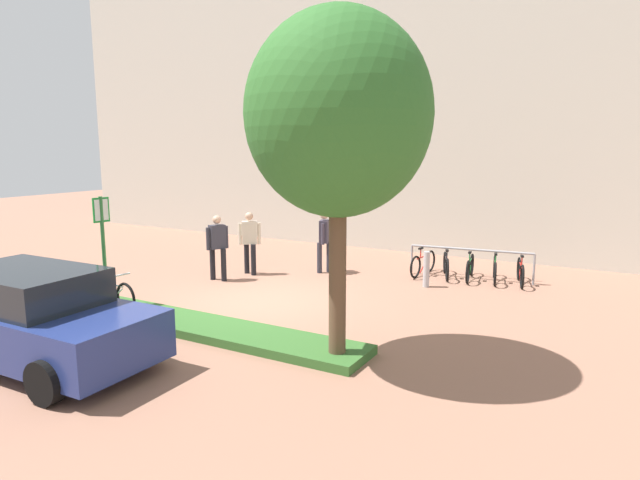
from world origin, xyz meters
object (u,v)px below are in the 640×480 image
at_px(person_casual_tan, 250,239).
at_px(person_suited_dark, 217,243).
at_px(bike_rack_cluster, 470,267).
at_px(person_suited_navy, 324,238).
at_px(tree_sidewalk, 338,115).
at_px(bollard_steel, 426,269).
at_px(bike_at_sign, 112,293).
at_px(parking_sign_post, 103,237).
at_px(car_navy_sedan, 33,317).

bearing_deg(person_casual_tan, person_suited_dark, -107.48).
distance_m(bike_rack_cluster, person_suited_navy, 3.99).
relative_size(tree_sidewalk, bollard_steel, 6.17).
distance_m(tree_sidewalk, bollard_steel, 6.42).
height_order(bike_rack_cluster, bollard_steel, bollard_steel).
height_order(bollard_steel, person_suited_navy, person_suited_navy).
distance_m(bike_at_sign, person_suited_navy, 5.83).
height_order(bike_at_sign, person_suited_dark, person_suited_dark).
bearing_deg(person_suited_dark, bike_rack_cluster, 30.21).
distance_m(parking_sign_post, car_navy_sedan, 2.95).
height_order(bike_rack_cluster, car_navy_sedan, car_navy_sedan).
bearing_deg(bollard_steel, person_suited_dark, -158.13).
distance_m(bike_rack_cluster, person_suited_dark, 6.67).
xyz_separation_m(parking_sign_post, bollard_steel, (5.29, 5.31, -1.16)).
distance_m(bike_rack_cluster, car_navy_sedan, 10.31).
bearing_deg(person_suited_navy, parking_sign_post, -112.64).
xyz_separation_m(bike_at_sign, person_suited_navy, (2.31, 5.31, 0.63)).
bearing_deg(parking_sign_post, person_suited_dark, 84.77).
bearing_deg(tree_sidewalk, bollard_steel, 93.16).
bearing_deg(person_suited_dark, person_suited_navy, 47.64).
distance_m(parking_sign_post, bollard_steel, 7.58).
bearing_deg(bollard_steel, person_casual_tan, -167.69).
distance_m(tree_sidewalk, bike_at_sign, 6.67).
xyz_separation_m(person_suited_dark, person_suited_navy, (1.98, 2.17, 0.00)).
distance_m(parking_sign_post, person_suited_dark, 3.37).
xyz_separation_m(bike_rack_cluster, person_suited_navy, (-3.76, -1.17, 0.64)).
bearing_deg(person_casual_tan, parking_sign_post, -98.13).
distance_m(person_suited_dark, person_suited_navy, 2.94).
relative_size(person_casual_tan, person_suited_navy, 1.00).
height_order(bike_rack_cluster, person_suited_dark, person_suited_dark).
relative_size(bike_at_sign, person_suited_dark, 0.97).
bearing_deg(person_suited_navy, person_casual_tan, -144.53).
height_order(person_casual_tan, person_suited_navy, same).
relative_size(bike_at_sign, person_casual_tan, 0.97).
height_order(tree_sidewalk, bollard_steel, tree_sidewalk).
distance_m(bike_at_sign, car_navy_sedan, 3.01).
relative_size(parking_sign_post, car_navy_sedan, 0.57).
xyz_separation_m(person_suited_navy, car_navy_sedan, (-0.97, -7.98, -0.23)).
height_order(bike_at_sign, person_suited_navy, person_suited_navy).
distance_m(tree_sidewalk, person_suited_dark, 6.94).
bearing_deg(person_casual_tan, bollard_steel, 12.31).
xyz_separation_m(bike_at_sign, person_suited_dark, (0.33, 3.14, 0.63)).
relative_size(bike_rack_cluster, car_navy_sedan, 0.74).
height_order(bike_rack_cluster, person_casual_tan, person_casual_tan).
height_order(person_suited_dark, person_casual_tan, same).
bearing_deg(car_navy_sedan, bike_at_sign, 116.64).
height_order(tree_sidewalk, person_suited_dark, tree_sidewalk).
xyz_separation_m(bike_at_sign, bike_rack_cluster, (6.07, 6.48, -0.00)).
bearing_deg(car_navy_sedan, person_casual_tan, 95.91).
bearing_deg(person_casual_tan, car_navy_sedan, -84.09).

